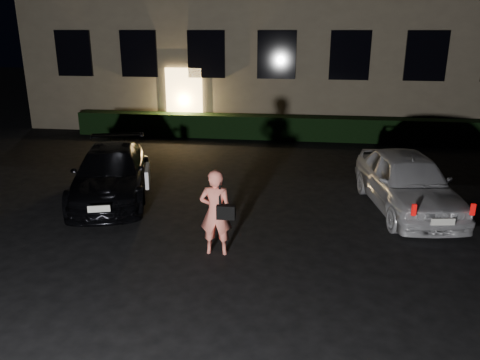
# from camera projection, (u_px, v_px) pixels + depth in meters

# --- Properties ---
(ground) EXTENTS (80.00, 80.00, 0.00)m
(ground) POSITION_uv_depth(u_px,v_px,m) (228.00, 283.00, 7.56)
(ground) COLOR black
(ground) RESTS_ON ground
(hedge) EXTENTS (15.00, 0.70, 0.85)m
(hedge) POSITION_uv_depth(u_px,v_px,m) (274.00, 127.00, 17.32)
(hedge) COLOR black
(hedge) RESTS_ON ground
(sedan) EXTENTS (2.77, 4.44, 1.20)m
(sedan) POSITION_uv_depth(u_px,v_px,m) (111.00, 173.00, 11.23)
(sedan) COLOR black
(sedan) RESTS_ON ground
(hatch) EXTENTS (2.16, 4.08, 1.32)m
(hatch) POSITION_uv_depth(u_px,v_px,m) (407.00, 182.00, 10.43)
(hatch) COLOR silver
(hatch) RESTS_ON ground
(man) EXTENTS (0.66, 0.40, 1.59)m
(man) POSITION_uv_depth(u_px,v_px,m) (216.00, 212.00, 8.32)
(man) COLOR #FA7D69
(man) RESTS_ON ground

